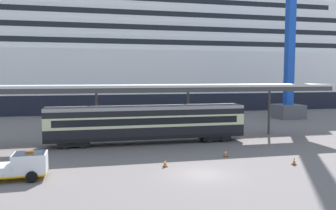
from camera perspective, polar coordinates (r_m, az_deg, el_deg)
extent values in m
plane|color=slate|center=(26.32, 5.67, -11.39)|extent=(400.00, 400.00, 0.00)
cube|color=black|center=(78.11, -13.26, 0.73)|extent=(137.87, 23.32, 3.74)
cube|color=white|center=(77.92, -13.35, 5.31)|extent=(137.87, 23.32, 8.73)
cube|color=white|center=(78.19, -13.44, 9.56)|extent=(126.84, 21.45, 2.87)
cube|color=black|center=(67.58, -13.52, 10.44)|extent=(121.32, 0.12, 1.03)
cube|color=white|center=(78.49, -13.48, 11.65)|extent=(121.77, 20.59, 2.87)
cube|color=black|center=(68.35, -13.57, 12.80)|extent=(116.47, 0.12, 1.03)
cube|color=white|center=(78.88, -13.52, 13.73)|extent=(116.69, 19.73, 2.87)
cube|color=black|center=(69.23, -13.61, 15.11)|extent=(111.62, 0.12, 1.03)
cube|color=white|center=(79.38, -13.57, 15.78)|extent=(111.62, 18.88, 2.87)
cube|color=silver|center=(37.39, -3.62, 3.20)|extent=(42.79, 5.11, 0.25)
cube|color=#373737|center=(34.98, -2.97, 2.47)|extent=(42.79, 0.20, 0.50)
cylinder|color=#373737|center=(39.28, -11.83, -1.49)|extent=(0.28, 0.28, 6.14)
cylinder|color=#373737|center=(40.88, 3.34, -1.15)|extent=(0.28, 0.28, 6.14)
cylinder|color=#373737|center=(45.05, 16.52, -0.78)|extent=(0.28, 0.28, 6.14)
cube|color=black|center=(37.45, -3.45, -5.14)|extent=(21.37, 2.80, 0.40)
cube|color=black|center=(37.34, -3.46, -4.16)|extent=(21.37, 2.80, 0.90)
cube|color=beige|center=(37.19, -3.47, -2.56)|extent=(21.37, 2.80, 1.20)
cube|color=black|center=(35.85, -3.11, -2.76)|extent=(19.66, 0.08, 0.72)
cube|color=black|center=(37.08, -3.47, -1.18)|extent=(21.37, 2.80, 0.60)
cube|color=#A3A3A3|center=(37.04, -3.48, -0.44)|extent=(21.37, 2.69, 0.36)
cube|color=black|center=(37.07, -15.33, -6.04)|extent=(3.20, 2.35, 0.50)
cylinder|color=black|center=(35.98, -16.85, -6.45)|extent=(0.84, 0.12, 0.84)
cylinder|color=black|center=(35.90, -13.96, -6.41)|extent=(0.84, 0.12, 0.84)
cube|color=black|center=(39.49, 7.68, -5.24)|extent=(3.20, 2.35, 0.50)
cylinder|color=black|center=(38.10, 7.03, -5.65)|extent=(0.84, 0.12, 0.84)
cylinder|color=black|center=(38.75, 9.54, -5.50)|extent=(0.84, 0.12, 0.84)
cube|color=white|center=(27.04, -25.09, -10.11)|extent=(5.25, 2.13, 0.36)
cube|color=#F2B20C|center=(27.08, -25.08, -10.38)|extent=(5.25, 2.15, 0.12)
cube|color=white|center=(26.63, -22.03, -8.62)|extent=(2.34, 1.98, 1.10)
cube|color=#19232D|center=(26.55, -22.06, -7.88)|extent=(2.13, 1.89, 0.44)
cube|color=orange|center=(26.50, -22.08, -7.29)|extent=(0.56, 0.21, 0.16)
cylinder|color=black|center=(27.79, -21.26, -9.97)|extent=(0.81, 0.27, 0.80)
cylinder|color=black|center=(25.87, -21.80, -11.09)|extent=(0.81, 0.27, 0.80)
cube|color=black|center=(31.99, 9.59, -8.46)|extent=(0.36, 0.36, 0.04)
cone|color=#EA590F|center=(31.91, 9.60, -7.83)|extent=(0.30, 0.30, 0.68)
cylinder|color=white|center=(31.90, 9.60, -7.77)|extent=(0.17, 0.17, 0.09)
cube|color=black|center=(30.63, 20.30, -9.29)|extent=(0.36, 0.36, 0.04)
cone|color=#EA590F|center=(30.56, 20.32, -8.73)|extent=(0.30, 0.30, 0.58)
cylinder|color=white|center=(30.55, 20.32, -8.67)|extent=(0.17, 0.17, 0.08)
cube|color=black|center=(28.14, -0.50, -10.24)|extent=(0.36, 0.36, 0.04)
cone|color=#EA590F|center=(28.05, -0.50, -9.55)|extent=(0.30, 0.30, 0.66)
cylinder|color=white|center=(28.04, -0.50, -9.49)|extent=(0.17, 0.17, 0.09)
cube|color=#595960|center=(62.85, 19.38, -1.01)|extent=(4.40, 4.40, 2.40)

